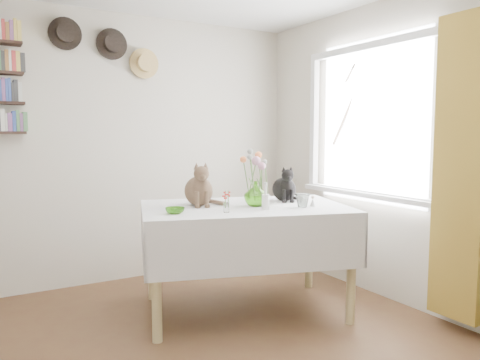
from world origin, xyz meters
TOP-DOWN VIEW (x-y plane):
  - room at (0.00, 0.00)m, footprint 4.08×4.58m
  - window at (1.97, 0.80)m, footprint 0.12×1.52m
  - curtain at (1.90, -0.12)m, footprint 0.12×0.38m
  - dining_table at (0.81, 0.96)m, footprint 1.79×1.43m
  - tabby_cat at (0.51, 1.17)m, footprint 0.30×0.34m
  - black_cat at (1.23, 1.03)m, footprint 0.28×0.31m
  - flower_vase at (0.87, 0.90)m, footprint 0.23×0.23m
  - green_bowl at (0.20, 0.90)m, footprint 0.14×0.14m
  - drinking_glass at (1.14, 0.67)m, footprint 0.13×0.13m
  - candlestick at (0.85, 0.73)m, footprint 0.06×0.06m
  - berry_jar at (0.54, 0.76)m, footprint 0.04×0.04m
  - porcelain_figurine at (1.24, 0.67)m, footprint 0.04×0.04m
  - flower_bouquet at (0.87, 0.91)m, footprint 0.17×0.13m
  - wall_hats at (0.12, 2.19)m, footprint 0.98×0.09m

SIDE VIEW (x-z plane):
  - dining_table at x=0.81m, z-range 0.21..1.05m
  - green_bowl at x=0.20m, z-range 0.84..0.88m
  - porcelain_figurine at x=1.24m, z-range 0.83..0.91m
  - drinking_glass at x=1.14m, z-range 0.84..0.94m
  - candlestick at x=0.85m, z-range 0.80..1.00m
  - berry_jar at x=0.54m, z-range 0.83..1.00m
  - flower_vase at x=0.87m, z-range 0.84..1.03m
  - black_cat at x=1.23m, z-range 0.84..1.13m
  - tabby_cat at x=0.51m, z-range 0.84..1.18m
  - curtain at x=1.90m, z-range 0.10..2.20m
  - flower_bouquet at x=0.87m, z-range 0.98..1.37m
  - room at x=0.00m, z-range -0.04..2.54m
  - window at x=1.97m, z-range 0.74..2.06m
  - wall_hats at x=0.12m, z-range 1.93..2.41m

